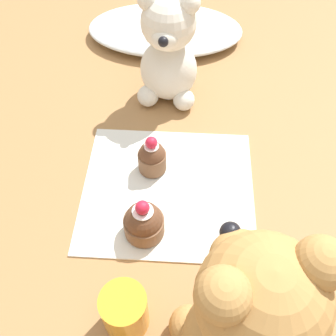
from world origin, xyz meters
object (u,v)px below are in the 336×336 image
at_px(cupcake_near_tan_bear, 144,222).
at_px(teddy_bear_tan, 247,320).
at_px(cupcake_near_cream_bear, 152,157).
at_px(juice_glass, 125,311).
at_px(teddy_bear_cream, 168,52).

bearing_deg(cupcake_near_tan_bear, teddy_bear_tan, -52.02).
bearing_deg(cupcake_near_cream_bear, teddy_bear_tan, -66.35).
bearing_deg(juice_glass, cupcake_near_cream_bear, 87.17).
xyz_separation_m(cupcake_near_tan_bear, juice_glass, (-0.01, -0.12, 0.01)).
relative_size(teddy_bear_cream, cupcake_near_cream_bear, 2.93).
relative_size(teddy_bear_tan, cupcake_near_cream_bear, 3.64).
xyz_separation_m(teddy_bear_tan, cupcake_near_cream_bear, (-0.11, 0.26, -0.09)).
bearing_deg(teddy_bear_cream, teddy_bear_tan, -71.42).
distance_m(teddy_bear_tan, cupcake_near_tan_bear, 0.21).
distance_m(teddy_bear_tan, cupcake_near_cream_bear, 0.30).
height_order(cupcake_near_tan_bear, juice_glass, cupcake_near_tan_bear).
bearing_deg(cupcake_near_cream_bear, teddy_bear_cream, 85.23).
bearing_deg(juice_glass, teddy_bear_tan, -11.82).
xyz_separation_m(cupcake_near_cream_bear, cupcake_near_tan_bear, (-0.00, -0.11, -0.00)).
height_order(teddy_bear_tan, juice_glass, teddy_bear_tan).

